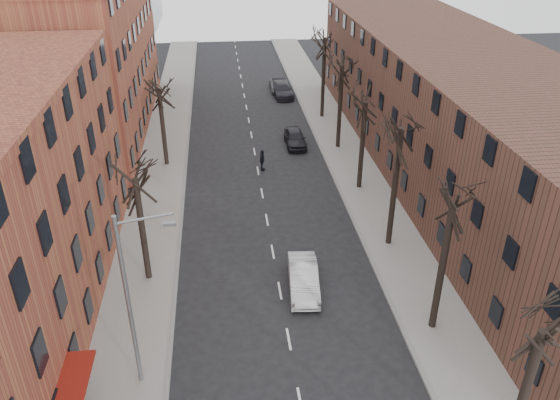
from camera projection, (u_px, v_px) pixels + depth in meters
name	position (u px, v px, depth m)	size (l,w,h in m)	color
sidewalk_left	(163.00, 160.00, 47.17)	(4.00, 90.00, 0.15)	gray
sidewalk_right	(344.00, 151.00, 48.77)	(4.00, 90.00, 0.15)	gray
building_left_far	(76.00, 56.00, 50.86)	(12.00, 28.00, 14.00)	brown
building_right	(462.00, 114.00, 42.84)	(12.00, 50.00, 10.00)	#502E25
tree_right_b	(431.00, 327.00, 28.75)	(5.20, 5.20, 10.80)	black
tree_right_c	(388.00, 244.00, 35.71)	(5.20, 5.20, 11.60)	black
tree_right_d	(359.00, 188.00, 42.68)	(5.20, 5.20, 10.00)	black
tree_right_e	(338.00, 148.00, 49.64)	(5.20, 5.20, 10.80)	black
tree_right_f	(322.00, 117.00, 56.60)	(5.20, 5.20, 11.60)	black
tree_left_a	(149.00, 279.00, 32.45)	(5.20, 5.20, 9.50)	black
tree_left_b	(167.00, 165.00, 46.38)	(5.20, 5.20, 9.50)	black
streetlight	(132.00, 297.00, 23.13)	(2.45, 0.22, 9.03)	slate
silver_sedan	(304.00, 278.00, 31.23)	(1.62, 4.64, 1.53)	silver
parked_car_near	(295.00, 138.00, 49.74)	(1.75, 4.36, 1.48)	black
parked_car_mid	(282.00, 90.00, 62.33)	(2.05, 5.05, 1.47)	black
parked_car_far	(280.00, 85.00, 64.15)	(2.15, 4.65, 1.29)	slate
pedestrian_crossing	(262.00, 160.00, 45.08)	(1.06, 0.44, 1.81)	black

